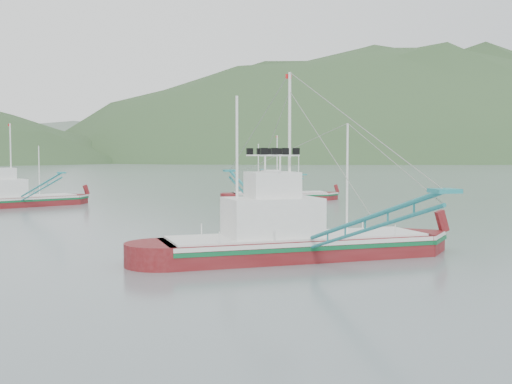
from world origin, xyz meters
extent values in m
plane|color=slate|center=(0.00, 0.00, 0.00)|extent=(1200.00, 1200.00, 0.00)
cube|color=#600E11|center=(0.56, -1.91, 0.20)|extent=(15.24, 5.41, 1.99)
cube|color=silver|center=(0.56, -1.91, 1.04)|extent=(14.95, 5.46, 0.22)
cube|color=#0C592F|center=(0.56, -1.91, 0.80)|extent=(14.95, 5.48, 0.22)
cube|color=silver|center=(0.56, -1.91, 1.24)|extent=(14.48, 5.14, 0.12)
cube|color=silver|center=(-0.93, -2.06, 2.29)|extent=(5.26, 3.65, 2.19)
cube|color=silver|center=(-0.93, -2.06, 4.08)|extent=(2.79, 2.43, 1.39)
cylinder|color=white|center=(0.06, -1.96, 5.67)|extent=(0.16, 0.16, 8.95)
cylinder|color=white|center=(-2.91, -2.25, 5.00)|extent=(0.14, 0.14, 7.61)
cylinder|color=white|center=(3.53, -1.62, 4.33)|extent=(0.12, 0.12, 6.27)
cube|color=#600E11|center=(-19.47, 37.42, 0.18)|extent=(13.31, 9.25, 1.76)
cube|color=silver|center=(-19.47, 37.42, 0.92)|extent=(13.10, 9.19, 0.19)
cube|color=#0C592F|center=(-19.47, 37.42, 0.70)|extent=(13.11, 9.21, 0.19)
cube|color=silver|center=(-19.47, 37.42, 1.10)|extent=(12.64, 8.79, 0.11)
cube|color=silver|center=(-20.64, 36.81, 2.02)|extent=(5.20, 4.54, 1.93)
cube|color=silver|center=(-20.64, 36.81, 3.60)|extent=(2.92, 2.78, 1.23)
cylinder|color=white|center=(-19.86, 37.22, 5.01)|extent=(0.14, 0.14, 7.91)
cylinder|color=white|center=(-17.14, 38.65, 3.82)|extent=(0.11, 0.11, 5.54)
cube|color=#600E11|center=(10.85, 40.40, 0.16)|extent=(11.78, 3.44, 1.56)
cube|color=silver|center=(10.85, 40.40, 0.82)|extent=(11.55, 3.50, 0.17)
cube|color=#0C592F|center=(10.85, 40.40, 0.62)|extent=(11.55, 3.52, 0.17)
cube|color=silver|center=(10.85, 40.40, 0.97)|extent=(11.19, 3.27, 0.09)
cube|color=silver|center=(9.68, 40.43, 1.79)|extent=(3.97, 2.60, 1.72)
cube|color=silver|center=(9.68, 40.43, 3.20)|extent=(2.07, 1.77, 1.09)
cylinder|color=white|center=(10.46, 40.41, 4.44)|extent=(0.12, 0.12, 7.02)
cylinder|color=white|center=(8.13, 40.47, 3.92)|extent=(0.11, 0.11, 5.96)
cylinder|color=white|center=(13.19, 40.33, 3.39)|extent=(0.09, 0.09, 4.91)
ellipsoid|color=#2E4B26|center=(240.00, 430.00, 0.00)|extent=(684.00, 432.00, 306.00)
ellipsoid|color=slate|center=(30.00, 560.00, 0.00)|extent=(960.00, 400.00, 240.00)
camera|label=1|loc=(-9.44, -35.57, 5.79)|focal=45.00mm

